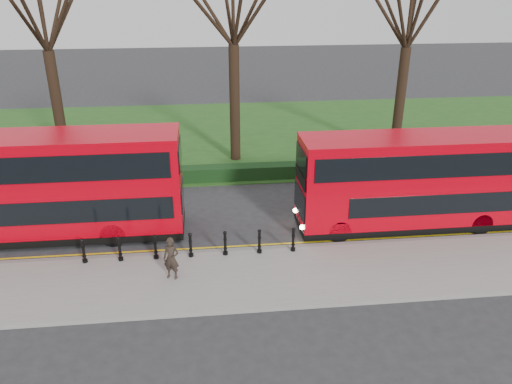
{
  "coord_description": "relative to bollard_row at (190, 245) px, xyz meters",
  "views": [
    {
      "loc": [
        0.15,
        -18.63,
        10.54
      ],
      "look_at": [
        2.22,
        0.5,
        2.0
      ],
      "focal_mm": 35.0,
      "sensor_mm": 36.0,
      "label": 1
    }
  ],
  "objects": [
    {
      "name": "tree_mid",
      "position": [
        2.58,
        11.35,
        8.34
      ],
      "size": [
        7.91,
        7.91,
        12.36
      ],
      "color": "black",
      "rests_on": "ground"
    },
    {
      "name": "bus_rear",
      "position": [
        9.97,
        1.87,
        1.47
      ],
      "size": [
        10.56,
        2.43,
        4.2
      ],
      "color": "#C3000F",
      "rests_on": "ground"
    },
    {
      "name": "grass_verge",
      "position": [
        0.58,
        16.35,
        -0.62
      ],
      "size": [
        60.0,
        18.0,
        0.06
      ],
      "primitive_type": "cube",
      "color": "#204B19",
      "rests_on": "ground"
    },
    {
      "name": "tree_right",
      "position": [
        12.58,
        11.35,
        7.95
      ],
      "size": [
        7.57,
        7.57,
        11.83
      ],
      "color": "black",
      "rests_on": "ground"
    },
    {
      "name": "bollard_row",
      "position": [
        0.0,
        0.0,
        0.0
      ],
      "size": [
        8.36,
        0.15,
        1.0
      ],
      "color": "black",
      "rests_on": "pavement"
    },
    {
      "name": "hedge",
      "position": [
        0.58,
        8.15,
        -0.25
      ],
      "size": [
        60.0,
        0.9,
        0.8
      ],
      "primitive_type": "cube",
      "color": "black",
      "rests_on": "ground"
    },
    {
      "name": "kerb",
      "position": [
        0.58,
        0.35,
        -0.58
      ],
      "size": [
        60.0,
        0.25,
        0.16
      ],
      "primitive_type": "cube",
      "color": "slate",
      "rests_on": "ground"
    },
    {
      "name": "yellow_line_inner",
      "position": [
        0.58,
        0.85,
        -0.64
      ],
      "size": [
        60.0,
        0.1,
        0.01
      ],
      "primitive_type": "cube",
      "color": "yellow",
      "rests_on": "ground"
    },
    {
      "name": "pedestrian",
      "position": [
        -0.66,
        -1.44,
        0.32
      ],
      "size": [
        0.69,
        0.57,
        1.64
      ],
      "primitive_type": "imported",
      "rotation": [
        0.0,
        0.0,
        -0.33
      ],
      "color": "#2C221C",
      "rests_on": "pavement"
    },
    {
      "name": "tree_left",
      "position": [
        -7.42,
        11.35,
        8.12
      ],
      "size": [
        7.72,
        7.72,
        12.06
      ],
      "color": "black",
      "rests_on": "ground"
    },
    {
      "name": "ground",
      "position": [
        0.58,
        1.35,
        -0.65
      ],
      "size": [
        120.0,
        120.0,
        0.0
      ],
      "primitive_type": "plane",
      "color": "#28282B",
      "rests_on": "ground"
    },
    {
      "name": "pavement",
      "position": [
        0.58,
        -1.65,
        -0.58
      ],
      "size": [
        60.0,
        4.0,
        0.15
      ],
      "primitive_type": "cube",
      "color": "gray",
      "rests_on": "ground"
    },
    {
      "name": "bus_lead",
      "position": [
        -6.01,
        2.62,
        1.63
      ],
      "size": [
        11.39,
        2.61,
        4.53
      ],
      "color": "#C3000F",
      "rests_on": "ground"
    },
    {
      "name": "yellow_line_outer",
      "position": [
        0.58,
        0.65,
        -0.64
      ],
      "size": [
        60.0,
        0.1,
        0.01
      ],
      "primitive_type": "cube",
      "color": "yellow",
      "rests_on": "ground"
    }
  ]
}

